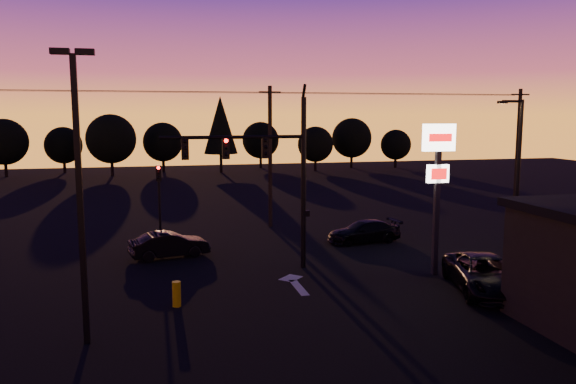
% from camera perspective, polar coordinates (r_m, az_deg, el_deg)
% --- Properties ---
extents(ground, '(120.00, 120.00, 0.00)m').
position_cam_1_polar(ground, '(22.84, 0.51, -10.51)').
color(ground, black).
rests_on(ground, ground).
extents(lane_arrow, '(1.20, 3.10, 0.01)m').
position_cam_1_polar(lane_arrow, '(24.49, 0.70, -9.21)').
color(lane_arrow, beige).
rests_on(lane_arrow, ground).
extents(traffic_signal_mast, '(6.79, 0.52, 8.58)m').
position_cam_1_polar(traffic_signal_mast, '(25.64, -1.86, 2.80)').
color(traffic_signal_mast, black).
rests_on(traffic_signal_mast, ground).
extents(secondary_signal, '(0.30, 0.31, 4.35)m').
position_cam_1_polar(secondary_signal, '(32.80, -12.96, 0.07)').
color(secondary_signal, black).
rests_on(secondary_signal, ground).
extents(parking_lot_light, '(1.25, 0.30, 9.14)m').
position_cam_1_polar(parking_lot_light, '(18.26, -20.47, 1.30)').
color(parking_lot_light, black).
rests_on(parking_lot_light, ground).
extents(pylon_sign, '(1.50, 0.28, 6.80)m').
position_cam_1_polar(pylon_sign, '(25.75, 14.99, 2.51)').
color(pylon_sign, black).
rests_on(pylon_sign, ground).
extents(streetlight, '(1.55, 0.35, 8.00)m').
position_cam_1_polar(streetlight, '(32.85, 22.25, 2.43)').
color(streetlight, black).
rests_on(streetlight, ground).
extents(utility_pole_1, '(1.40, 0.26, 9.00)m').
position_cam_1_polar(utility_pole_1, '(35.86, -1.83, 3.70)').
color(utility_pole_1, black).
rests_on(utility_pole_1, ground).
extents(utility_pole_2, '(1.40, 0.26, 9.00)m').
position_cam_1_polar(utility_pole_2, '(43.27, 22.26, 3.83)').
color(utility_pole_2, black).
rests_on(utility_pole_2, ground).
extents(power_wires, '(36.00, 1.22, 0.07)m').
position_cam_1_polar(power_wires, '(35.80, -1.85, 10.05)').
color(power_wires, black).
rests_on(power_wires, ground).
extents(bollard, '(0.32, 0.32, 0.97)m').
position_cam_1_polar(bollard, '(21.92, -11.25, -10.13)').
color(bollard, '#ADA104').
rests_on(bollard, ground).
extents(tree_0, '(5.36, 5.36, 6.74)m').
position_cam_1_polar(tree_0, '(73.03, -26.88, 4.56)').
color(tree_0, black).
rests_on(tree_0, ground).
extents(tree_1, '(4.54, 4.54, 5.71)m').
position_cam_1_polar(tree_1, '(74.89, -21.85, 4.43)').
color(tree_1, black).
rests_on(tree_1, ground).
extents(tree_2, '(5.77, 5.78, 7.26)m').
position_cam_1_polar(tree_2, '(69.24, -17.54, 5.17)').
color(tree_2, black).
rests_on(tree_2, ground).
extents(tree_3, '(4.95, 4.95, 6.22)m').
position_cam_1_polar(tree_3, '(73.11, -12.60, 4.98)').
color(tree_3, black).
rests_on(tree_3, ground).
extents(tree_4, '(4.18, 4.18, 9.50)m').
position_cam_1_polar(tree_4, '(70.52, -6.87, 6.78)').
color(tree_4, black).
rests_on(tree_4, ground).
extents(tree_5, '(4.95, 4.95, 6.22)m').
position_cam_1_polar(tree_5, '(76.45, -2.80, 5.27)').
color(tree_5, black).
rests_on(tree_5, ground).
extents(tree_6, '(4.54, 4.54, 5.71)m').
position_cam_1_polar(tree_6, '(72.04, 2.81, 4.86)').
color(tree_6, black).
rests_on(tree_6, ground).
extents(tree_7, '(5.36, 5.36, 6.74)m').
position_cam_1_polar(tree_7, '(76.73, 6.50, 5.48)').
color(tree_7, black).
rests_on(tree_7, ground).
extents(tree_8, '(4.12, 4.12, 5.19)m').
position_cam_1_polar(tree_8, '(78.12, 10.89, 4.74)').
color(tree_8, black).
rests_on(tree_8, ground).
extents(car_mid, '(4.16, 2.20, 1.30)m').
position_cam_1_polar(car_mid, '(29.22, -11.96, -5.26)').
color(car_mid, black).
rests_on(car_mid, ground).
extents(car_right, '(4.38, 2.11, 1.23)m').
position_cam_1_polar(car_right, '(32.24, 7.72, -3.99)').
color(car_right, black).
rests_on(car_right, ground).
extents(suv_parked, '(3.72, 5.75, 1.47)m').
position_cam_1_polar(suv_parked, '(24.49, 19.43, -7.89)').
color(suv_parked, black).
rests_on(suv_parked, ground).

